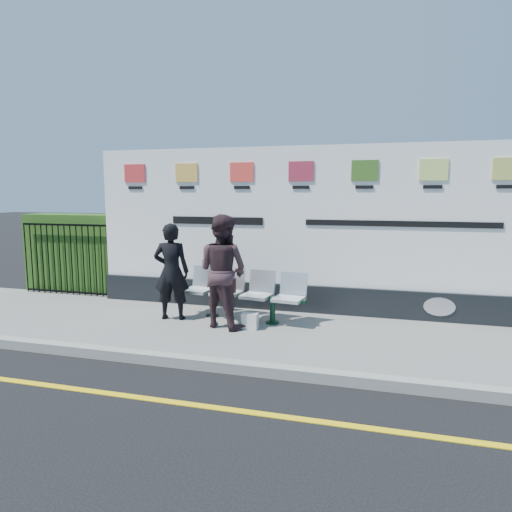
% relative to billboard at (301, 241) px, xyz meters
% --- Properties ---
extents(ground, '(80.00, 80.00, 0.00)m').
position_rel_billboard_xyz_m(ground, '(-0.50, -3.85, -1.42)').
color(ground, black).
extents(pavement, '(14.00, 3.00, 0.12)m').
position_rel_billboard_xyz_m(pavement, '(-0.50, -1.35, -1.36)').
color(pavement, slate).
rests_on(pavement, ground).
extents(kerb, '(14.00, 0.18, 0.14)m').
position_rel_billboard_xyz_m(kerb, '(-0.50, -2.85, -1.35)').
color(kerb, gray).
rests_on(kerb, ground).
extents(yellow_line, '(14.00, 0.10, 0.01)m').
position_rel_billboard_xyz_m(yellow_line, '(-0.50, -3.85, -1.42)').
color(yellow_line, yellow).
rests_on(yellow_line, ground).
extents(billboard, '(8.00, 0.30, 3.00)m').
position_rel_billboard_xyz_m(billboard, '(0.00, 0.00, 0.00)').
color(billboard, black).
rests_on(billboard, pavement).
extents(hedge, '(2.35, 0.70, 1.70)m').
position_rel_billboard_xyz_m(hedge, '(-5.08, 0.45, -0.45)').
color(hedge, '#2C5419').
rests_on(hedge, pavement).
extents(railing, '(2.05, 0.06, 1.54)m').
position_rel_billboard_xyz_m(railing, '(-5.08, -0.00, -0.53)').
color(railing, black).
rests_on(railing, pavement).
extents(bench, '(2.24, 0.85, 0.47)m').
position_rel_billboard_xyz_m(bench, '(-0.86, -0.88, -1.07)').
color(bench, silver).
rests_on(bench, pavement).
extents(woman_left, '(0.68, 0.52, 1.67)m').
position_rel_billboard_xyz_m(woman_left, '(-2.04, -1.15, -0.47)').
color(woman_left, black).
rests_on(woman_left, pavement).
extents(woman_right, '(1.07, 0.94, 1.84)m').
position_rel_billboard_xyz_m(woman_right, '(-1.04, -1.32, -0.38)').
color(woman_right, '#372429').
rests_on(woman_right, pavement).
extents(handbag_brown, '(0.33, 0.19, 0.24)m').
position_rel_billboard_xyz_m(handbag_brown, '(-1.15, -0.84, -0.71)').
color(handbag_brown, black).
rests_on(handbag_brown, bench).
extents(carrier_bag_white, '(0.26, 0.15, 0.26)m').
position_rel_billboard_xyz_m(carrier_bag_white, '(-0.57, -1.37, -1.17)').
color(carrier_bag_white, silver).
rests_on(carrier_bag_white, pavement).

